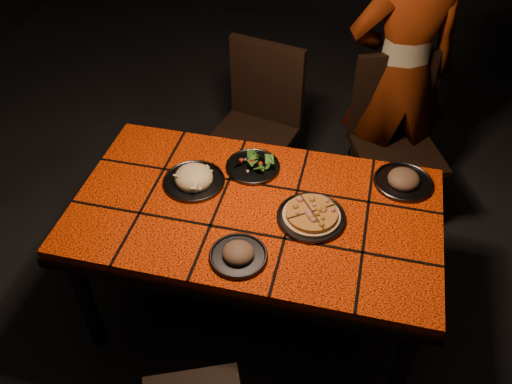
% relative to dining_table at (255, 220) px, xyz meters
% --- Properties ---
extents(room_shell, '(6.04, 7.04, 3.08)m').
position_rel_dining_table_xyz_m(room_shell, '(0.00, 0.00, 0.83)').
color(room_shell, black).
rests_on(room_shell, ground).
extents(dining_table, '(1.62, 0.92, 0.75)m').
position_rel_dining_table_xyz_m(dining_table, '(0.00, 0.00, 0.00)').
color(dining_table, '#F33907').
rests_on(dining_table, ground).
extents(chair_far_left, '(0.54, 0.54, 1.00)m').
position_rel_dining_table_xyz_m(chair_far_left, '(-0.20, 0.90, -0.10)').
color(chair_far_left, black).
rests_on(chair_far_left, ground).
extents(chair_far_right, '(0.60, 0.60, 1.00)m').
position_rel_dining_table_xyz_m(chair_far_right, '(0.58, 0.95, -0.10)').
color(chair_far_right, black).
rests_on(chair_far_right, ground).
extents(diner, '(0.72, 0.58, 1.71)m').
position_rel_dining_table_xyz_m(diner, '(0.56, 1.09, 0.19)').
color(diner, brown).
rests_on(diner, ground).
extents(plate_pizza, '(0.35, 0.35, 0.04)m').
position_rel_dining_table_xyz_m(plate_pizza, '(0.25, -0.01, 0.10)').
color(plate_pizza, '#343539').
rests_on(plate_pizza, dining_table).
extents(plate_pasta, '(0.28, 0.28, 0.09)m').
position_rel_dining_table_xyz_m(plate_pasta, '(-0.31, 0.09, 0.10)').
color(plate_pasta, '#343539').
rests_on(plate_pasta, dining_table).
extents(plate_salad, '(0.26, 0.26, 0.07)m').
position_rel_dining_table_xyz_m(plate_salad, '(-0.07, 0.26, 0.10)').
color(plate_salad, '#343539').
rests_on(plate_salad, dining_table).
extents(plate_mushroom_a, '(0.24, 0.24, 0.08)m').
position_rel_dining_table_xyz_m(plate_mushroom_a, '(0.00, -0.29, 0.10)').
color(plate_mushroom_a, '#343539').
rests_on(plate_mushroom_a, dining_table).
extents(plate_mushroom_b, '(0.27, 0.27, 0.09)m').
position_rel_dining_table_xyz_m(plate_mushroom_b, '(0.62, 0.31, 0.10)').
color(plate_mushroom_b, '#343539').
rests_on(plate_mushroom_b, dining_table).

